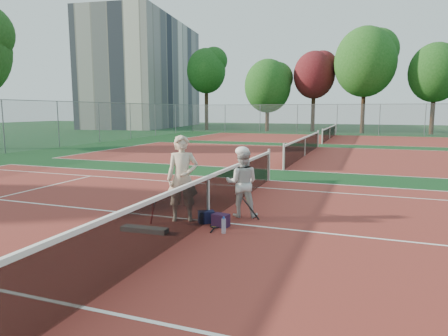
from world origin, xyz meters
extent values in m
plane|color=#0D3315|center=(0.00, 0.00, 0.00)|extent=(130.00, 130.00, 0.00)
cube|color=maroon|center=(0.00, 0.00, 0.00)|extent=(23.77, 10.97, 0.01)
cube|color=maroon|center=(0.00, 13.50, 0.00)|extent=(23.77, 10.97, 0.01)
cube|color=maroon|center=(0.00, 27.00, 0.00)|extent=(23.77, 10.97, 0.01)
cube|color=beige|center=(-28.00, 44.00, 7.50)|extent=(12.96, 23.18, 15.00)
imported|color=beige|center=(-0.56, -0.11, 0.94)|extent=(0.81, 0.70, 1.89)
imported|color=silver|center=(0.56, 0.67, 0.77)|extent=(0.87, 0.74, 1.55)
cube|color=black|center=(0.01, -0.12, 0.13)|extent=(0.40, 0.37, 0.26)
cube|color=black|center=(0.40, -0.28, 0.14)|extent=(0.37, 0.29, 0.27)
cube|color=#605B57|center=(-0.91, -1.16, 0.05)|extent=(0.98, 0.28, 0.10)
cylinder|color=#C9E1FF|center=(0.62, -0.69, 0.15)|extent=(0.09, 0.09, 0.30)
cylinder|color=#382314|center=(-15.97, 38.16, 2.86)|extent=(0.44, 0.44, 5.73)
ellipsoid|color=#154614|center=(-15.97, 38.16, 7.16)|extent=(4.72, 4.72, 5.43)
cylinder|color=#382314|center=(-8.03, 37.27, 2.06)|extent=(0.44, 0.44, 4.11)
ellipsoid|color=#184C15|center=(-8.03, 37.27, 5.14)|extent=(5.26, 5.26, 6.05)
cylinder|color=#382314|center=(-2.99, 38.31, 2.52)|extent=(0.44, 0.44, 5.04)
ellipsoid|color=#4F1015|center=(-2.99, 38.31, 6.31)|extent=(4.58, 4.58, 5.26)
cylinder|color=#382314|center=(2.35, 37.13, 2.95)|extent=(0.44, 0.44, 5.90)
ellipsoid|color=#1B4F16|center=(2.35, 37.13, 7.38)|extent=(6.29, 6.29, 7.23)
cylinder|color=#382314|center=(8.98, 37.37, 2.45)|extent=(0.44, 0.44, 4.89)
ellipsoid|color=#164614|center=(8.98, 37.37, 6.12)|extent=(5.09, 5.09, 5.86)
camera|label=1|loc=(3.26, -7.86, 2.42)|focal=32.00mm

